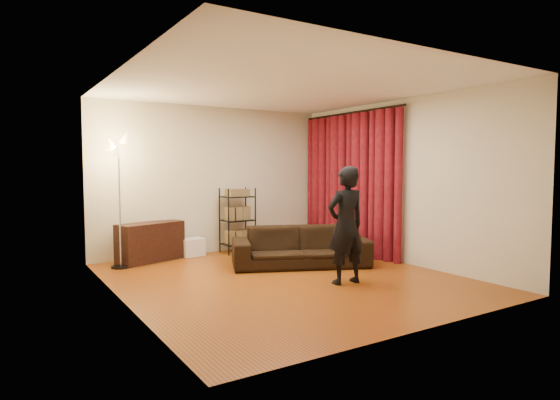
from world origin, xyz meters
TOP-DOWN VIEW (x-y plane):
  - floor at (0.00, 0.00)m, footprint 5.00×5.00m
  - ceiling at (0.00, 0.00)m, footprint 5.00×5.00m
  - wall_back at (0.00, 2.50)m, footprint 5.00×0.00m
  - wall_front at (0.00, -2.50)m, footprint 5.00×0.00m
  - wall_left at (-2.25, 0.00)m, footprint 0.00×5.00m
  - wall_right at (2.25, 0.00)m, footprint 0.00×5.00m
  - curtain_rod at (2.15, 1.12)m, footprint 0.04×2.65m
  - curtain at (2.13, 1.12)m, footprint 0.22×2.65m
  - sofa at (0.65, 0.57)m, footprint 2.31×1.63m
  - person at (0.54, -0.68)m, footprint 0.60×0.41m
  - media_cabinet at (-1.27, 2.23)m, footprint 1.20×0.77m
  - storage_boxes at (-0.50, 2.30)m, footprint 0.43×0.36m
  - wire_shelf at (0.34, 2.18)m, footprint 0.64×0.53m
  - floor_lamp at (-1.82, 1.97)m, footprint 0.42×0.42m

SIDE VIEW (x-z plane):
  - floor at x=0.00m, z-range 0.00..0.00m
  - storage_boxes at x=-0.50m, z-range 0.00..0.32m
  - sofa at x=0.65m, z-range 0.00..0.63m
  - media_cabinet at x=-1.27m, z-range 0.00..0.66m
  - wire_shelf at x=0.34m, z-range 0.00..1.20m
  - person at x=0.54m, z-range 0.00..1.60m
  - floor_lamp at x=-1.82m, z-range 0.00..2.05m
  - curtain at x=2.13m, z-range 0.00..2.55m
  - wall_back at x=0.00m, z-range -1.15..3.85m
  - wall_front at x=0.00m, z-range -1.15..3.85m
  - wall_left at x=-2.25m, z-range -1.15..3.85m
  - wall_right at x=2.25m, z-range -1.15..3.85m
  - curtain_rod at x=2.15m, z-range 2.56..2.60m
  - ceiling at x=0.00m, z-range 2.70..2.70m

